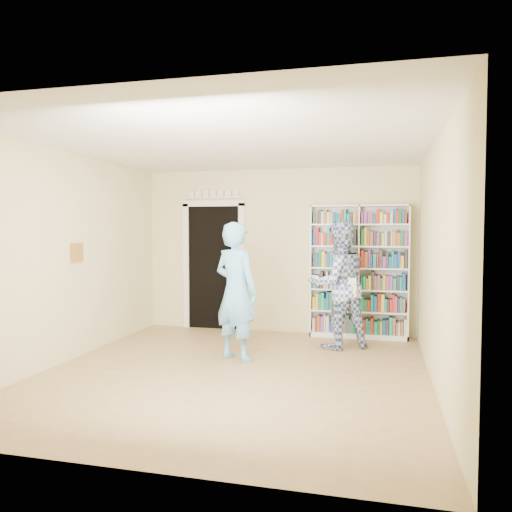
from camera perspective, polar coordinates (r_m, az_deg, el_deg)
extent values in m
plane|color=#977449|center=(6.11, -2.49, -13.15)|extent=(5.00, 5.00, 0.00)
plane|color=white|center=(5.95, -2.55, 12.69)|extent=(5.00, 5.00, 0.00)
plane|color=beige|center=(8.30, 2.39, 0.59)|extent=(4.50, 0.00, 4.50)
plane|color=beige|center=(6.86, -20.83, -0.10)|extent=(0.00, 5.00, 5.00)
plane|color=beige|center=(5.67, 19.87, -0.70)|extent=(0.00, 5.00, 5.00)
cube|color=white|center=(8.00, 11.68, -1.76)|extent=(1.52, 0.28, 2.09)
cube|color=white|center=(8.00, 11.68, -1.76)|extent=(0.02, 0.28, 2.09)
cube|color=black|center=(8.59, -4.84, -1.34)|extent=(0.90, 0.03, 2.10)
cube|color=white|center=(8.75, -7.97, -1.28)|extent=(0.10, 0.06, 2.20)
cube|color=white|center=(8.43, -1.65, -1.41)|extent=(0.10, 0.06, 2.20)
cube|color=white|center=(8.57, -4.90, 6.01)|extent=(1.10, 0.06, 0.10)
cube|color=white|center=(8.56, -4.93, 6.68)|extent=(1.10, 0.08, 0.02)
cube|color=brown|center=(7.01, -19.78, 0.39)|extent=(0.03, 0.25, 0.25)
imported|color=#68B3E9|center=(6.52, -2.31, -4.04)|extent=(0.78, 0.67, 1.80)
imported|color=#314C98|center=(7.25, 9.42, -3.25)|extent=(1.11, 1.04, 1.83)
cube|color=white|center=(7.02, 10.64, -3.55)|extent=(0.19, 0.04, 0.27)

